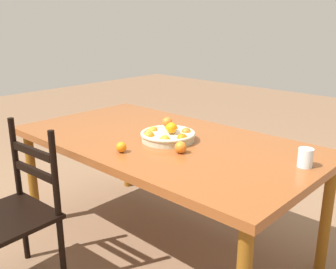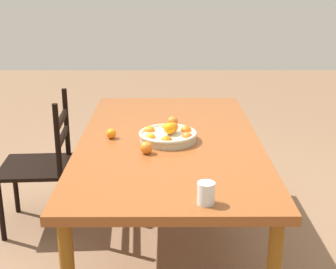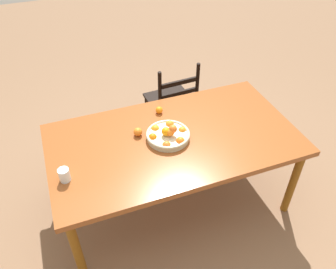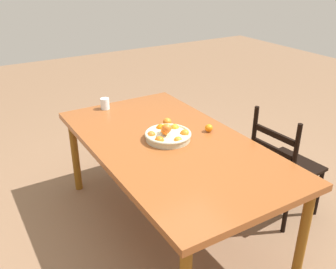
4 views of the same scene
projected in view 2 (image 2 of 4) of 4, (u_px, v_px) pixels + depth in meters
The scene contains 7 objects.
ground_plane at pixel (169, 248), 3.15m from camera, with size 12.00×12.00×0.00m, color brown.
dining_table at pixel (169, 148), 2.93m from camera, with size 1.97×1.08×0.76m.
chair_near_window at pixel (41, 166), 3.31m from camera, with size 0.49×0.49×0.94m.
fruit_bowl at pixel (168, 135), 2.85m from camera, with size 0.35×0.35×0.14m.
orange_loose_0 at pixel (111, 133), 2.90m from camera, with size 0.06×0.06×0.06m, color orange.
orange_loose_1 at pixel (146, 148), 2.65m from camera, with size 0.07×0.07×0.07m, color orange.
drinking_glass at pixel (206, 193), 2.07m from camera, with size 0.08×0.08×0.10m, color silver.
Camera 2 is at (-2.75, 0.02, 1.71)m, focal length 51.64 mm.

